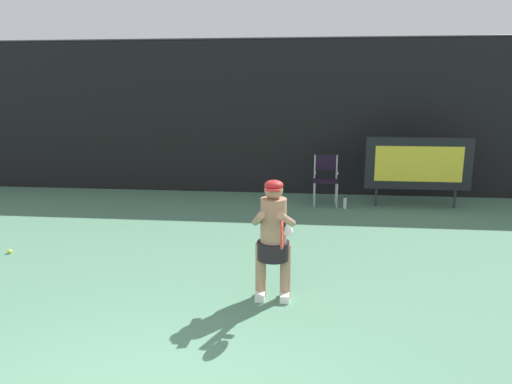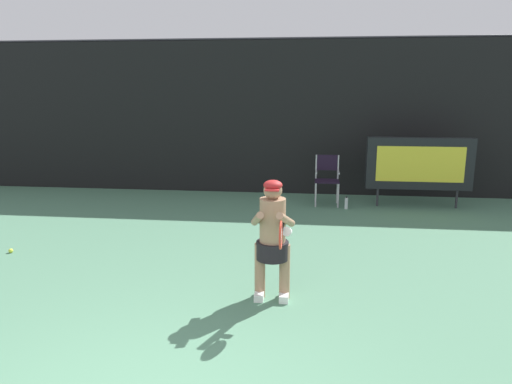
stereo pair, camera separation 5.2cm
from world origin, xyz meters
The scene contains 7 objects.
backdrop_screen centered at (0.00, 8.50, 1.81)m, with size 18.00×0.12×3.66m.
scoreboard centered at (3.57, 7.38, 0.95)m, with size 2.20×0.21×1.50m.
umpire_chair centered at (1.65, 7.42, 0.62)m, with size 0.52×0.44×1.08m.
water_bottle centered at (2.06, 7.07, 0.12)m, with size 0.07×0.07×0.27m.
tennis_player centered at (0.84, 2.57, 0.80)m, with size 0.54×0.62×1.46m.
tennis_racket centered at (0.97, 2.07, 0.97)m, with size 0.03×0.60×0.31m.
tennis_ball_loose centered at (-3.33, 3.69, 0.03)m, with size 0.07×0.07×0.07m.
Camera 2 is at (1.26, -2.74, 2.51)m, focal length 32.85 mm.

